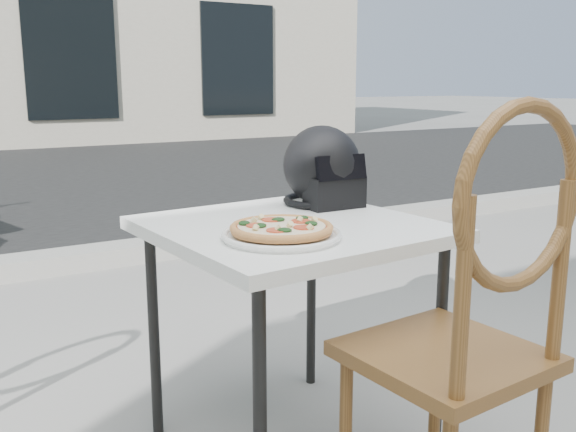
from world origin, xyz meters
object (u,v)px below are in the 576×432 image
cafe_chair_main (474,312)px  cafe_table_main (291,244)px  helmet (323,170)px  plate (282,236)px  pizza (282,228)px

cafe_chair_main → cafe_table_main: bearing=-81.9°
helmet → cafe_chair_main: (-0.11, -0.82, -0.23)m
helmet → cafe_chair_main: 0.86m
cafe_table_main → plate: size_ratio=2.22×
helmet → cafe_table_main: bearing=-140.0°
cafe_table_main → pizza: size_ratio=2.93×
plate → pizza: pizza is taller
cafe_table_main → helmet: (0.25, 0.20, 0.19)m
plate → cafe_chair_main: 0.54m
cafe_table_main → pizza: pizza is taller
pizza → helmet: helmet is taller
cafe_table_main → plate: 0.22m
plate → pizza: (0.00, 0.00, 0.02)m
cafe_chair_main → helmet: bearing=-102.2°
cafe_table_main → plate: bearing=-128.3°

